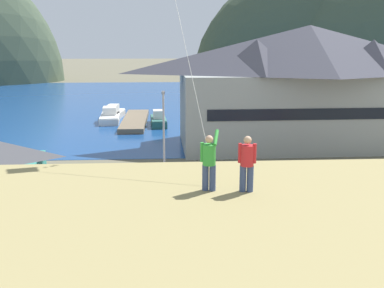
{
  "coord_description": "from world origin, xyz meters",
  "views": [
    {
      "loc": [
        -1.18,
        -22.12,
        10.93
      ],
      "look_at": [
        0.64,
        9.0,
        3.57
      ],
      "focal_mm": 39.97,
      "sensor_mm": 36.0,
      "label": 1
    }
  ],
  "objects_px": {
    "parking_light_pole": "(164,131)",
    "person_kite_flyer": "(209,161)",
    "moored_boat_outer_mooring": "(159,120)",
    "parked_car_front_row_silver": "(226,216)",
    "parked_car_mid_row_center": "(322,225)",
    "moored_boat_wharfside": "(114,114)",
    "parked_car_back_row_left": "(153,187)",
    "harbor_lodge": "(307,83)",
    "wharf_dock": "(135,121)",
    "moored_boat_inner_slip": "(110,116)",
    "parked_car_mid_row_far": "(379,179)",
    "parked_car_front_row_red": "(84,190)",
    "parked_car_back_row_right": "(267,190)",
    "person_companion": "(247,162)"
  },
  "relations": [
    {
      "from": "moored_boat_wharfside",
      "to": "parked_car_back_row_left",
      "type": "relative_size",
      "value": 1.57
    },
    {
      "from": "harbor_lodge",
      "to": "person_kite_flyer",
      "type": "bearing_deg",
      "value": -112.88
    },
    {
      "from": "parked_car_back_row_right",
      "to": "parked_car_mid_row_far",
      "type": "distance_m",
      "value": 9.14
    },
    {
      "from": "moored_boat_inner_slip",
      "to": "parked_car_mid_row_center",
      "type": "relative_size",
      "value": 1.92
    },
    {
      "from": "moored_boat_inner_slip",
      "to": "person_kite_flyer",
      "type": "bearing_deg",
      "value": -79.0
    },
    {
      "from": "parked_car_front_row_red",
      "to": "person_companion",
      "type": "relative_size",
      "value": 2.45
    },
    {
      "from": "parked_car_back_row_right",
      "to": "person_companion",
      "type": "bearing_deg",
      "value": -106.05
    },
    {
      "from": "moored_boat_inner_slip",
      "to": "wharf_dock",
      "type": "bearing_deg",
      "value": -23.65
    },
    {
      "from": "wharf_dock",
      "to": "parked_car_back_row_left",
      "type": "distance_m",
      "value": 31.14
    },
    {
      "from": "parked_car_front_row_red",
      "to": "wharf_dock",
      "type": "bearing_deg",
      "value": 87.61
    },
    {
      "from": "moored_boat_wharfside",
      "to": "parked_car_mid_row_far",
      "type": "bearing_deg",
      "value": -55.17
    },
    {
      "from": "moored_boat_inner_slip",
      "to": "parked_car_back_row_left",
      "type": "height_order",
      "value": "moored_boat_inner_slip"
    },
    {
      "from": "parking_light_pole",
      "to": "parked_car_mid_row_center",
      "type": "bearing_deg",
      "value": -51.38
    },
    {
      "from": "moored_boat_outer_mooring",
      "to": "person_companion",
      "type": "bearing_deg",
      "value": -85.46
    },
    {
      "from": "harbor_lodge",
      "to": "moored_boat_outer_mooring",
      "type": "xyz_separation_m",
      "value": [
        -16.21,
        12.56,
        -6.09
      ]
    },
    {
      "from": "moored_boat_inner_slip",
      "to": "parking_light_pole",
      "type": "xyz_separation_m",
      "value": [
        7.91,
        -28.51,
        3.54
      ]
    },
    {
      "from": "harbor_lodge",
      "to": "parked_car_back_row_left",
      "type": "height_order",
      "value": "harbor_lodge"
    },
    {
      "from": "parked_car_back_row_right",
      "to": "parked_car_front_row_red",
      "type": "bearing_deg",
      "value": 175.92
    },
    {
      "from": "wharf_dock",
      "to": "parked_car_back_row_right",
      "type": "xyz_separation_m",
      "value": [
        11.32,
        -32.04,
        0.71
      ]
    },
    {
      "from": "parked_car_front_row_red",
      "to": "parking_light_pole",
      "type": "xyz_separation_m",
      "value": [
        5.55,
        4.23,
        3.19
      ]
    },
    {
      "from": "parked_car_back_row_left",
      "to": "parked_car_mid_row_center",
      "type": "bearing_deg",
      "value": -36.07
    },
    {
      "from": "parked_car_back_row_left",
      "to": "parking_light_pole",
      "type": "bearing_deg",
      "value": 78.56
    },
    {
      "from": "parked_car_front_row_silver",
      "to": "parking_light_pole",
      "type": "relative_size",
      "value": 0.59
    },
    {
      "from": "moored_boat_outer_mooring",
      "to": "person_kite_flyer",
      "type": "height_order",
      "value": "person_kite_flyer"
    },
    {
      "from": "moored_boat_wharfside",
      "to": "parked_car_back_row_right",
      "type": "relative_size",
      "value": 1.56
    },
    {
      "from": "parked_car_back_row_left",
      "to": "parked_car_front_row_red",
      "type": "bearing_deg",
      "value": -177.54
    },
    {
      "from": "moored_boat_wharfside",
      "to": "parked_car_front_row_silver",
      "type": "height_order",
      "value": "moored_boat_wharfside"
    },
    {
      "from": "parked_car_front_row_silver",
      "to": "parked_car_mid_row_center",
      "type": "height_order",
      "value": "same"
    },
    {
      "from": "parked_car_mid_row_far",
      "to": "parked_car_mid_row_center",
      "type": "bearing_deg",
      "value": -132.24
    },
    {
      "from": "person_companion",
      "to": "parking_light_pole",
      "type": "bearing_deg",
      "value": 97.51
    },
    {
      "from": "wharf_dock",
      "to": "parked_car_back_row_left",
      "type": "height_order",
      "value": "parked_car_back_row_left"
    },
    {
      "from": "moored_boat_wharfside",
      "to": "parked_car_front_row_silver",
      "type": "xyz_separation_m",
      "value": [
        11.29,
        -40.16,
        0.34
      ]
    },
    {
      "from": "parked_car_back_row_right",
      "to": "harbor_lodge",
      "type": "bearing_deg",
      "value": 64.85
    },
    {
      "from": "parking_light_pole",
      "to": "person_kite_flyer",
      "type": "relative_size",
      "value": 3.9
    },
    {
      "from": "wharf_dock",
      "to": "parked_car_front_row_red",
      "type": "height_order",
      "value": "parked_car_front_row_red"
    },
    {
      "from": "parked_car_mid_row_far",
      "to": "parked_car_back_row_right",
      "type": "bearing_deg",
      "value": -167.57
    },
    {
      "from": "moored_boat_outer_mooring",
      "to": "parked_car_front_row_silver",
      "type": "relative_size",
      "value": 1.5
    },
    {
      "from": "harbor_lodge",
      "to": "wharf_dock",
      "type": "xyz_separation_m",
      "value": [
        -19.55,
        14.51,
        -6.46
      ]
    },
    {
      "from": "parking_light_pole",
      "to": "moored_boat_wharfside",
      "type": "bearing_deg",
      "value": 103.92
    },
    {
      "from": "harbor_lodge",
      "to": "wharf_dock",
      "type": "height_order",
      "value": "harbor_lodge"
    },
    {
      "from": "parked_car_mid_row_far",
      "to": "harbor_lodge",
      "type": "bearing_deg",
      "value": 92.57
    },
    {
      "from": "wharf_dock",
      "to": "parked_car_front_row_silver",
      "type": "relative_size",
      "value": 3.71
    },
    {
      "from": "moored_boat_inner_slip",
      "to": "moored_boat_wharfside",
      "type": "bearing_deg",
      "value": 82.89
    },
    {
      "from": "harbor_lodge",
      "to": "parked_car_mid_row_center",
      "type": "height_order",
      "value": "harbor_lodge"
    },
    {
      "from": "parked_car_mid_row_center",
      "to": "moored_boat_inner_slip",
      "type": "bearing_deg",
      "value": 112.94
    },
    {
      "from": "moored_boat_inner_slip",
      "to": "parked_car_back_row_left",
      "type": "xyz_separation_m",
      "value": [
        7.1,
        -32.54,
        0.34
      ]
    },
    {
      "from": "wharf_dock",
      "to": "parked_car_mid_row_far",
      "type": "relative_size",
      "value": 3.74
    },
    {
      "from": "parked_car_back_row_right",
      "to": "parked_car_mid_row_center",
      "type": "relative_size",
      "value": 0.99
    },
    {
      "from": "person_kite_flyer",
      "to": "parked_car_front_row_silver",
      "type": "bearing_deg",
      "value": 78.92
    },
    {
      "from": "parked_car_mid_row_center",
      "to": "parking_light_pole",
      "type": "xyz_separation_m",
      "value": [
        -8.83,
        11.05,
        3.19
      ]
    }
  ]
}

